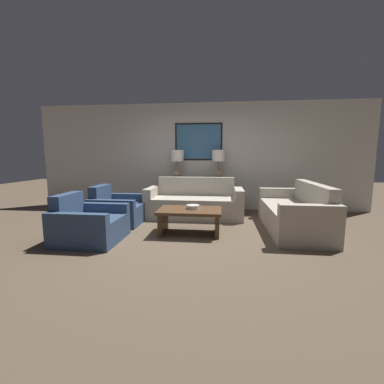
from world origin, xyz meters
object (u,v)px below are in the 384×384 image
at_px(table_lamp_left, 177,159).
at_px(coffee_table, 190,216).
at_px(table_lamp_right, 219,159).
at_px(couch_by_back_wall, 195,203).
at_px(armchair_near_back_wall, 117,210).
at_px(console_table, 198,195).
at_px(armchair_near_camera, 89,225).
at_px(couch_by_side, 294,214).
at_px(decorative_bowl, 193,207).

relative_size(table_lamp_left, coffee_table, 0.66).
xyz_separation_m(table_lamp_right, couch_by_back_wall, (-0.51, -0.68, -0.97)).
bearing_deg(armchair_near_back_wall, couch_by_back_wall, 24.88).
bearing_deg(console_table, couch_by_back_wall, -90.00).
bearing_deg(table_lamp_right, armchair_near_back_wall, -145.65).
distance_m(table_lamp_left, armchair_near_camera, 2.89).
xyz_separation_m(console_table, table_lamp_left, (-0.51, 0.00, 0.88)).
distance_m(coffee_table, armchair_near_back_wall, 1.66).
height_order(couch_by_side, armchair_near_back_wall, couch_by_side).
bearing_deg(couch_by_back_wall, decorative_bowl, -85.52).
distance_m(couch_by_back_wall, coffee_table, 1.27).
bearing_deg(armchair_near_back_wall, armchair_near_camera, -90.00).
bearing_deg(coffee_table, decorative_bowl, 43.06).
distance_m(decorative_bowl, armchair_near_camera, 1.73).
bearing_deg(coffee_table, table_lamp_left, 105.94).
distance_m(couch_by_back_wall, armchair_near_camera, 2.38).
distance_m(table_lamp_right, armchair_near_back_wall, 2.64).
bearing_deg(couch_by_back_wall, coffee_table, -87.83).
distance_m(coffee_table, decorative_bowl, 0.17).
relative_size(console_table, table_lamp_right, 2.02).
height_order(table_lamp_right, couch_by_side, table_lamp_right).
xyz_separation_m(table_lamp_left, decorative_bowl, (0.60, -1.90, -0.80)).
relative_size(coffee_table, decorative_bowl, 4.80).
bearing_deg(table_lamp_left, couch_by_side, -31.82).
distance_m(couch_by_side, decorative_bowl, 1.87).
xyz_separation_m(console_table, armchair_near_camera, (-1.51, -2.51, -0.13)).
bearing_deg(armchair_near_camera, table_lamp_right, 51.24).
distance_m(console_table, armchair_near_back_wall, 2.05).
bearing_deg(armchair_near_camera, table_lamp_left, 68.26).
bearing_deg(couch_by_side, armchair_near_camera, -163.64).
xyz_separation_m(coffee_table, armchair_near_back_wall, (-1.56, 0.57, -0.06)).
height_order(table_lamp_left, couch_by_side, table_lamp_left).
xyz_separation_m(couch_by_side, armchair_near_back_wall, (-3.43, 0.13, -0.04)).
relative_size(couch_by_back_wall, armchair_near_camera, 2.20).
height_order(table_lamp_right, decorative_bowl, table_lamp_right).
distance_m(console_table, armchair_near_camera, 2.94).
height_order(decorative_bowl, armchair_near_back_wall, armchair_near_back_wall).
bearing_deg(couch_by_side, armchair_near_back_wall, 177.87).
xyz_separation_m(table_lamp_right, coffee_table, (-0.46, -1.95, -0.95)).
height_order(table_lamp_left, couch_by_back_wall, table_lamp_left).
bearing_deg(console_table, couch_by_side, -38.12).
relative_size(table_lamp_right, couch_by_back_wall, 0.34).
height_order(coffee_table, armchair_near_back_wall, armchair_near_back_wall).
distance_m(table_lamp_left, table_lamp_right, 1.02).
bearing_deg(armchair_near_back_wall, table_lamp_right, 34.35).
bearing_deg(decorative_bowl, table_lamp_left, 107.61).
distance_m(couch_by_side, coffee_table, 1.92).
bearing_deg(decorative_bowl, couch_by_back_wall, 94.48).
height_order(console_table, decorative_bowl, console_table).
height_order(console_table, table_lamp_right, table_lamp_right).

